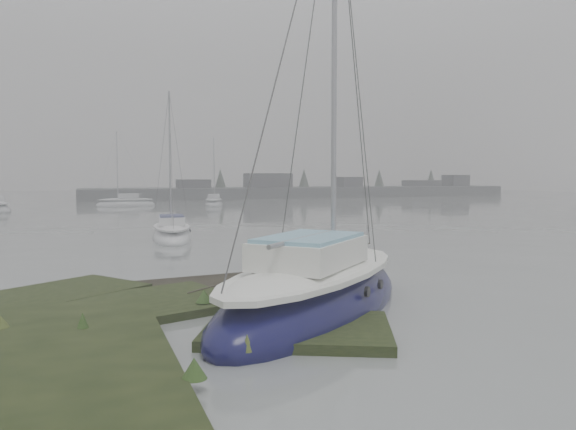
{
  "coord_description": "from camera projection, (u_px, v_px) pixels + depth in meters",
  "views": [
    {
      "loc": [
        -3.32,
        -10.35,
        3.06
      ],
      "look_at": [
        2.76,
        6.2,
        1.8
      ],
      "focal_mm": 35.0,
      "sensor_mm": 36.0,
      "label": 1
    }
  ],
  "objects": [
    {
      "name": "sailboat_main",
      "position": [
        315.0,
        297.0,
        12.46
      ],
      "size": [
        7.63,
        7.38,
        11.28
      ],
      "rotation": [
        0.0,
        0.0,
        -0.82
      ],
      "color": "#0F0F39",
      "rests_on": "ground"
    },
    {
      "name": "sailboat_white",
      "position": [
        172.0,
        235.0,
        26.5
      ],
      "size": [
        2.37,
        5.56,
        7.62
      ],
      "rotation": [
        0.0,
        0.0,
        -0.11
      ],
      "color": "silver",
      "rests_on": "ground"
    },
    {
      "name": "sailboat_far_b",
      "position": [
        214.0,
        203.0,
        56.46
      ],
      "size": [
        3.12,
        5.49,
        7.36
      ],
      "rotation": [
        0.0,
        0.0,
        -0.29
      ],
      "color": "silver",
      "rests_on": "ground"
    },
    {
      "name": "far_shoreline",
      "position": [
        313.0,
        191.0,
        78.17
      ],
      "size": [
        60.0,
        8.0,
        4.15
      ],
      "color": "#4C4F51",
      "rests_on": "ground"
    },
    {
      "name": "sailboat_far_c",
      "position": [
        126.0,
        204.0,
        55.18
      ],
      "size": [
        5.62,
        1.89,
        7.9
      ],
      "rotation": [
        0.0,
        0.0,
        1.58
      ],
      "color": "silver",
      "rests_on": "ground"
    },
    {
      "name": "ground",
      "position": [
        134.0,
        219.0,
        39.14
      ],
      "size": [
        160.0,
        160.0,
        0.0
      ],
      "primitive_type": "plane",
      "color": "gray",
      "rests_on": "ground"
    }
  ]
}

